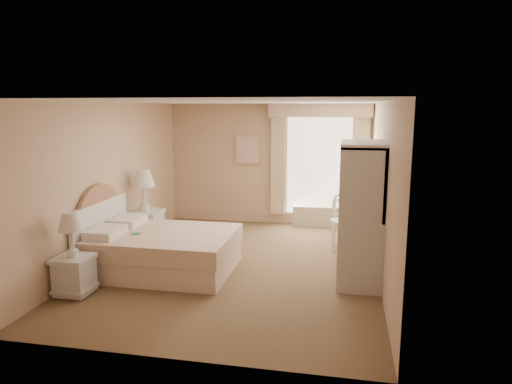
% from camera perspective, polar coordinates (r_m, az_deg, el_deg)
% --- Properties ---
extents(room, '(4.21, 5.51, 2.51)m').
position_cam_1_polar(room, '(6.88, -2.26, 0.73)').
color(room, brown).
rests_on(room, ground).
extents(window, '(2.05, 0.22, 2.51)m').
position_cam_1_polar(window, '(9.32, 7.86, 3.77)').
color(window, white).
rests_on(window, room).
extents(framed_art, '(0.52, 0.04, 0.62)m').
position_cam_1_polar(framed_art, '(9.56, -1.14, 5.29)').
color(framed_art, tan).
rests_on(framed_art, room).
extents(bed, '(2.08, 1.57, 1.39)m').
position_cam_1_polar(bed, '(7.03, -12.08, -6.96)').
color(bed, '#D7A08B').
rests_on(bed, room).
extents(nightstand_near, '(0.45, 0.45, 1.08)m').
position_cam_1_polar(nightstand_near, '(6.44, -21.83, -8.44)').
color(nightstand_near, silver).
rests_on(nightstand_near, room).
extents(nightstand_far, '(0.55, 0.55, 1.34)m').
position_cam_1_polar(nightstand_far, '(8.24, -13.69, -3.21)').
color(nightstand_far, silver).
rests_on(nightstand_far, room).
extents(round_table, '(0.74, 0.74, 0.78)m').
position_cam_1_polar(round_table, '(8.72, 12.03, -2.29)').
color(round_table, silver).
rests_on(round_table, room).
extents(cafe_chair, '(0.49, 0.49, 0.98)m').
position_cam_1_polar(cafe_chair, '(8.04, 11.05, -2.98)').
color(cafe_chair, silver).
rests_on(cafe_chair, room).
extents(armoire, '(0.59, 1.18, 1.96)m').
position_cam_1_polar(armoire, '(6.57, 12.92, -3.90)').
color(armoire, silver).
rests_on(armoire, room).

